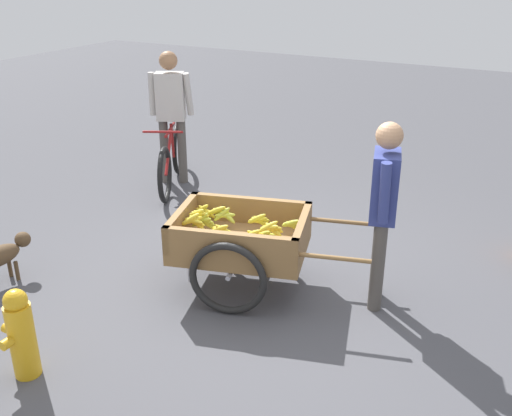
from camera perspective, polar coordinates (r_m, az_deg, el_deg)
ground_plane at (r=5.21m, az=0.95°, el=-7.63°), size 24.00×24.00×0.00m
fruit_cart at (r=5.01m, az=-1.48°, el=-3.19°), size 1.79×1.18×0.71m
vendor_person at (r=4.69m, az=12.23°, el=0.72°), size 0.28×0.54×1.54m
bicycle at (r=7.37m, az=-8.15°, el=4.68°), size 0.81×1.51×0.85m
cyclist_person at (r=7.35m, az=-8.23°, el=9.73°), size 0.47×0.34×1.64m
dog at (r=5.61m, az=-23.46°, el=-4.20°), size 0.24×0.67×0.40m
fire_hydrant at (r=4.35m, az=-21.78°, el=-11.20°), size 0.25×0.25×0.67m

